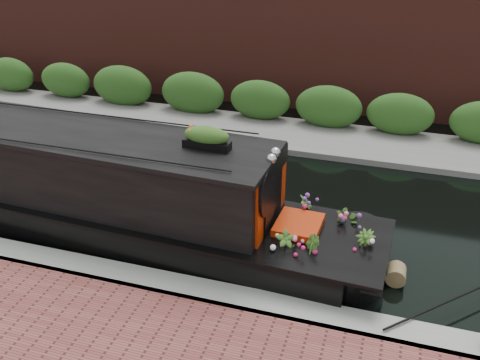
% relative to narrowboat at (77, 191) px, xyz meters
% --- Properties ---
extents(ground, '(80.00, 80.00, 0.00)m').
position_rel_narrowboat_xyz_m(ground, '(1.92, 1.77, -0.84)').
color(ground, black).
rests_on(ground, ground).
extents(near_bank_coping, '(40.00, 0.60, 0.50)m').
position_rel_narrowboat_xyz_m(near_bank_coping, '(1.92, -1.53, -0.84)').
color(near_bank_coping, gray).
rests_on(near_bank_coping, ground).
extents(far_bank_path, '(40.00, 2.40, 0.34)m').
position_rel_narrowboat_xyz_m(far_bank_path, '(1.92, 5.97, -0.84)').
color(far_bank_path, slate).
rests_on(far_bank_path, ground).
extents(far_hedge, '(40.00, 1.10, 2.80)m').
position_rel_narrowboat_xyz_m(far_hedge, '(1.92, 6.87, -0.84)').
color(far_hedge, '#264E1A').
rests_on(far_hedge, ground).
extents(far_brick_wall, '(40.00, 1.00, 8.00)m').
position_rel_narrowboat_xyz_m(far_brick_wall, '(1.92, 8.97, -0.84)').
color(far_brick_wall, '#4E211A').
rests_on(far_brick_wall, ground).
extents(narrowboat, '(12.15, 2.63, 2.84)m').
position_rel_narrowboat_xyz_m(narrowboat, '(0.00, 0.00, 0.00)').
color(narrowboat, black).
rests_on(narrowboat, ground).
extents(rope_fender, '(0.36, 0.37, 0.36)m').
position_rel_narrowboat_xyz_m(rope_fender, '(6.49, 0.00, -0.66)').
color(rope_fender, olive).
rests_on(rope_fender, ground).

